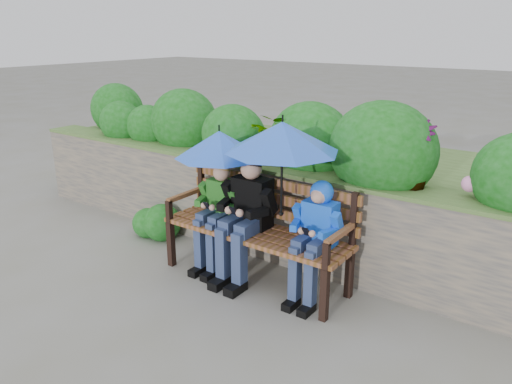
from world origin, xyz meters
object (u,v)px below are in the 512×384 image
Objects in this scene: boy_right at (315,230)px; umbrella_right at (282,137)px; park_bench at (260,223)px; boy_middle at (246,212)px; boy_left at (218,209)px; umbrella_left at (219,144)px.

boy_right is 0.88m from umbrella_right.
park_bench is 1.90× the size of umbrella_right.
park_bench is 1.55× the size of boy_middle.
boy_left reaches higher than boy_right.
boy_left is at bearing 178.01° from boy_middle.
boy_left is at bearing -84.15° from umbrella_left.
umbrella_right is (0.79, -0.03, 0.85)m from boy_left.
boy_right is 1.26× the size of umbrella_left.
umbrella_right is (0.80, -0.09, 0.18)m from umbrella_left.
umbrella_left is at bearing 168.65° from boy_middle.
park_bench is 0.19m from boy_middle.
umbrella_left is (-0.38, 0.08, 0.62)m from boy_middle.
boy_middle is at bearing -11.35° from umbrella_left.
umbrella_right is at bearing -20.46° from park_bench.
boy_left is 0.37m from boy_middle.
umbrella_right reaches higher than boy_left.
umbrella_left reaches higher than boy_left.
boy_left is at bearing 177.82° from umbrella_right.
boy_left is (-0.47, -0.09, 0.07)m from park_bench.
boy_middle is 0.90m from umbrella_right.
umbrella_right reaches higher than umbrella_left.
umbrella_left is 0.88× the size of umbrella_right.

